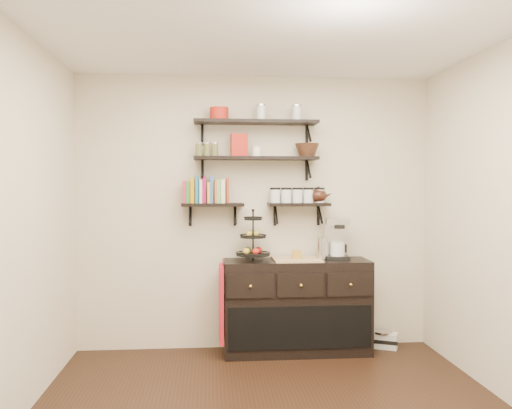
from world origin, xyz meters
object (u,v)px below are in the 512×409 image
object	(u,v)px
sideboard	(297,306)
fruit_stand	(253,244)
coffee_maker	(336,240)
radio	(383,339)

from	to	relation	value
sideboard	fruit_stand	size ratio (longest dim) A/B	2.96
coffee_maker	radio	bearing A→B (deg)	11.45
coffee_maker	sideboard	bearing A→B (deg)	-169.72
coffee_maker	fruit_stand	bearing A→B (deg)	-171.98
coffee_maker	radio	xyz separation A→B (m)	(0.48, 0.04, -1.01)
fruit_stand	coffee_maker	bearing A→B (deg)	1.69
fruit_stand	coffee_maker	xyz separation A→B (m)	(0.81, 0.02, 0.03)
fruit_stand	coffee_maker	distance (m)	0.82
sideboard	fruit_stand	world-z (taller)	fruit_stand
sideboard	radio	xyz separation A→B (m)	(0.88, 0.07, -0.37)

